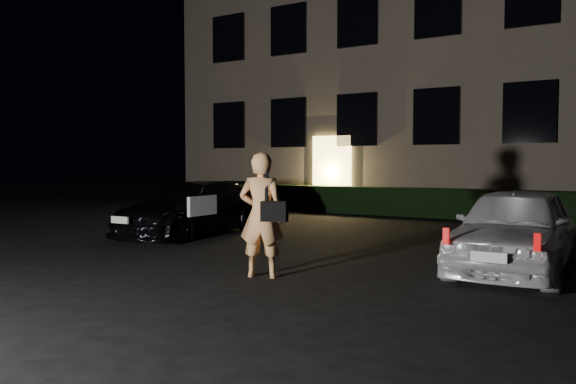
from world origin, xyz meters
The scene contains 6 objects.
ground centered at (0.00, 0.00, 0.00)m, with size 80.00×80.00×0.00m, color black.
building centered at (0.00, 14.99, 6.00)m, with size 20.00×8.11×12.00m.
hedge centered at (0.00, 10.50, 0.42)m, with size 15.00×0.70×0.85m, color black.
sedan centered at (-3.29, 3.72, 0.59)m, with size 1.81×4.20×1.19m.
hatch centered at (3.60, 2.95, 0.63)m, with size 1.51×3.72×1.26m.
man centered at (0.64, 0.68, 0.88)m, with size 0.81×0.60×1.76m.
Camera 1 is at (5.03, -5.80, 1.61)m, focal length 35.00 mm.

